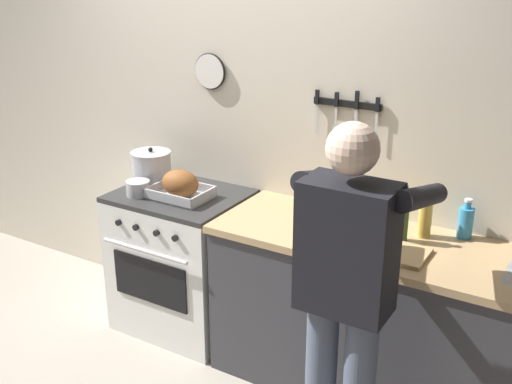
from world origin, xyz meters
The scene contains 11 objects.
wall_back centered at (0.00, 1.35, 1.30)m, with size 6.00×0.13×2.60m.
counter_block centered at (1.21, 0.99, 0.46)m, with size 2.03×0.65×0.90m.
stove centered at (-0.22, 0.99, 0.45)m, with size 0.76×0.67×0.90m.
person_cook centered at (1.13, 0.37, 0.95)m, with size 0.51×0.63×1.66m.
roasting_pan centered at (-0.17, 0.93, 0.98)m, with size 0.35×0.26×0.17m.
stock_pot centered at (-0.46, 1.03, 1.01)m, with size 0.25×0.25×0.24m.
saucepan centered at (-0.41, 0.84, 0.95)m, with size 0.14×0.14×0.09m.
cutting_board centered at (1.14, 0.87, 0.91)m, with size 0.36×0.24×0.02m, color tan.
bottle_olive_oil centered at (1.14, 1.03, 1.02)m, with size 0.06×0.06×0.30m.
bottle_cooking_oil centered at (1.23, 1.14, 1.00)m, with size 0.07×0.07×0.24m.
bottle_dish_soap centered at (1.41, 1.23, 0.99)m, with size 0.08×0.08×0.21m.
Camera 1 is at (1.99, -1.78, 2.23)m, focal length 43.80 mm.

